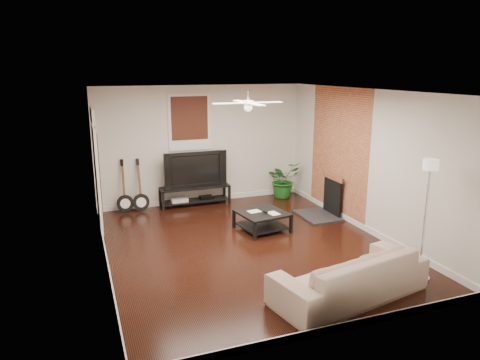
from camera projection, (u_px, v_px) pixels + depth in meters
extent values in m
cube|color=black|center=(248.00, 245.00, 8.23)|extent=(5.00, 6.00, 0.01)
cube|color=white|center=(248.00, 91.00, 7.55)|extent=(5.00, 6.00, 0.01)
cube|color=silver|center=(202.00, 145.00, 10.62)|extent=(5.00, 0.01, 2.80)
cube|color=silver|center=(342.00, 226.00, 5.16)|extent=(5.00, 0.01, 2.80)
cube|color=silver|center=(101.00, 184.00, 7.05)|extent=(0.01, 6.00, 2.80)
cube|color=silver|center=(367.00, 162.00, 8.73)|extent=(0.01, 6.00, 2.80)
cube|color=#B05E38|center=(338.00, 153.00, 9.64)|extent=(0.02, 2.20, 2.80)
cube|color=black|center=(325.00, 196.00, 9.77)|extent=(0.80, 1.10, 0.92)
cube|color=#3A160F|center=(190.00, 122.00, 10.36)|extent=(1.00, 0.06, 1.30)
cube|color=white|center=(97.00, 168.00, 8.83)|extent=(0.08, 1.00, 2.50)
cube|color=black|center=(195.00, 196.00, 10.61)|extent=(1.65, 0.44, 0.46)
imported|color=black|center=(194.00, 169.00, 10.47)|extent=(1.48, 0.19, 0.85)
cube|color=black|center=(262.00, 221.00, 8.98)|extent=(1.02, 1.02, 0.37)
imported|color=tan|center=(350.00, 274.00, 6.31)|extent=(2.46, 1.36, 0.68)
imported|color=#1A5C1C|center=(283.00, 179.00, 11.22)|extent=(0.97, 0.89, 0.91)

